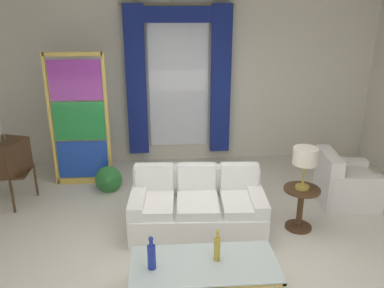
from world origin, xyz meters
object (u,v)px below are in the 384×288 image
Objects in this scene: stained_glass_divider at (80,124)px; vintage_tv at (6,158)px; couch_white_long at (197,207)px; coffee_table at (204,266)px; bottle_blue_decanter at (152,255)px; table_lamp_brass at (305,158)px; bottle_crystal_tall at (217,248)px; round_side_table at (300,205)px; armchair_white at (343,185)px; peacock_figurine at (108,182)px.

vintage_tv is at bearing -149.03° from stained_glass_divider.
couch_white_long is 1.20× the size of coffee_table.
coffee_table is 3.45m from stained_glass_divider.
bottle_blue_decanter is 0.17× the size of stained_glass_divider.
coffee_table is at bearing -92.17° from couch_white_long.
bottle_blue_decanter is 0.27× the size of vintage_tv.
vintage_tv is 2.36× the size of table_lamp_brass.
bottle_crystal_tall is at bearing -38.25° from vintage_tv.
bottle_crystal_tall is 0.59× the size of round_side_table.
table_lamp_brass reaches higher than round_side_table.
bottle_blue_decanter is at bearing -112.48° from couch_white_long.
armchair_white is at bearing 40.20° from bottle_crystal_tall.
peacock_figurine is at bearing 5.98° from vintage_tv.
round_side_table is (-0.91, -0.68, 0.07)m from armchair_white.
bottle_blue_decanter is at bearing -145.80° from armchair_white.
stained_glass_divider is at bearing 152.14° from table_lamp_brass.
round_side_table is (1.96, 1.27, -0.20)m from bottle_blue_decanter.
bottle_blue_decanter is 3.48m from armchair_white.
vintage_tv reaches higher than couch_white_long.
stained_glass_divider is (-4.07, 0.99, 0.77)m from armchair_white.
couch_white_long reaches higher than peacock_figurine.
stained_glass_divider is 1.05m from peacock_figurine.
armchair_white is at bearing -13.70° from stained_glass_divider.
vintage_tv is at bearing 139.79° from coffee_table.
peacock_figurine is at bearing 155.72° from round_side_table.
table_lamp_brass is at bearing -24.28° from peacock_figurine.
armchair_white reaches higher than coffee_table.
vintage_tv is (-2.86, 2.26, 0.17)m from bottle_crystal_tall.
bottle_crystal_tall reaches higher than coffee_table.
peacock_figurine is at bearing 155.72° from table_lamp_brass.
vintage_tv is 5.10m from armchair_white.
stained_glass_divider is (1.00, 0.60, 0.33)m from vintage_tv.
bottle_crystal_tall is 3.45m from stained_glass_divider.
couch_white_long reaches higher than round_side_table.
armchair_white is (5.07, -0.39, -0.44)m from vintage_tv.
coffee_table is 1.89m from round_side_table.
bottle_crystal_tall is 1.76m from round_side_table.
armchair_white reaches higher than round_side_table.
vintage_tv reaches higher than bottle_crystal_tall.
coffee_table is 4.28× the size of bottle_crystal_tall.
couch_white_long is 5.13× the size of bottle_crystal_tall.
stained_glass_divider is 3.64m from round_side_table.
bottle_crystal_tall is at bearing -137.52° from table_lamp_brass.
vintage_tv is (-2.20, 2.34, 0.17)m from bottle_blue_decanter.
bottle_blue_decanter is at bearing -147.01° from table_lamp_brass.
couch_white_long is at bearing -18.82° from vintage_tv.
table_lamp_brass is (4.16, -1.07, 0.30)m from vintage_tv.
table_lamp_brass is (1.29, 1.18, 0.47)m from bottle_crystal_tall.
bottle_crystal_tall is at bearing -137.52° from round_side_table.
coffee_table is 2.64× the size of table_lamp_brass.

